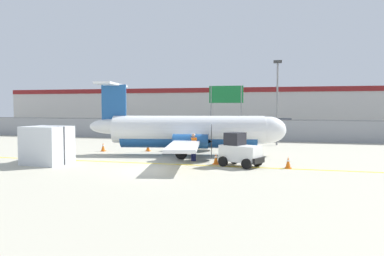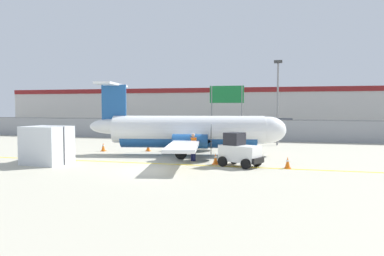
# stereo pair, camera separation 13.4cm
# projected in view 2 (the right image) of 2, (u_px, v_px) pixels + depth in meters

# --- Properties ---
(ground_plane) EXTENTS (140.00, 140.00, 0.01)m
(ground_plane) POSITION_uv_depth(u_px,v_px,m) (172.00, 164.00, 21.61)
(ground_plane) COLOR #B2AD99
(perimeter_fence) EXTENTS (98.00, 0.10, 2.10)m
(perimeter_fence) POSITION_uv_depth(u_px,v_px,m) (221.00, 129.00, 37.01)
(perimeter_fence) COLOR gray
(perimeter_fence) RESTS_ON ground
(parking_lot_strip) EXTENTS (98.00, 17.00, 0.12)m
(parking_lot_strip) POSITION_uv_depth(u_px,v_px,m) (236.00, 132.00, 48.19)
(parking_lot_strip) COLOR #38383A
(parking_lot_strip) RESTS_ON ground
(background_building) EXTENTS (91.00, 8.10, 6.50)m
(background_building) POSITION_uv_depth(u_px,v_px,m) (250.00, 107.00, 65.88)
(background_building) COLOR beige
(background_building) RESTS_ON ground
(commuter_airplane) EXTENTS (13.60, 16.02, 4.92)m
(commuter_airplane) POSITION_uv_depth(u_px,v_px,m) (192.00, 132.00, 25.74)
(commuter_airplane) COLOR white
(commuter_airplane) RESTS_ON ground
(baggage_tug) EXTENTS (2.58, 2.11, 1.88)m
(baggage_tug) POSITION_uv_depth(u_px,v_px,m) (239.00, 151.00, 20.83)
(baggage_tug) COLOR silver
(baggage_tug) RESTS_ON ground
(ground_crew_worker) EXTENTS (0.51, 0.47, 1.70)m
(ground_crew_worker) POSITION_uv_depth(u_px,v_px,m) (193.00, 146.00, 22.85)
(ground_crew_worker) COLOR #191E4C
(ground_crew_worker) RESTS_ON ground
(cargo_container) EXTENTS (2.60, 2.24, 2.20)m
(cargo_container) POSITION_uv_depth(u_px,v_px,m) (47.00, 145.00, 21.67)
(cargo_container) COLOR silver
(cargo_container) RESTS_ON ground
(traffic_cone_near_left) EXTENTS (0.36, 0.36, 0.64)m
(traffic_cone_near_left) POSITION_uv_depth(u_px,v_px,m) (148.00, 147.00, 27.93)
(traffic_cone_near_left) COLOR orange
(traffic_cone_near_left) RESTS_ON ground
(traffic_cone_near_right) EXTENTS (0.36, 0.36, 0.64)m
(traffic_cone_near_right) POSITION_uv_depth(u_px,v_px,m) (103.00, 147.00, 27.92)
(traffic_cone_near_right) COLOR orange
(traffic_cone_near_right) RESTS_ON ground
(traffic_cone_far_left) EXTENTS (0.36, 0.36, 0.64)m
(traffic_cone_far_left) POSITION_uv_depth(u_px,v_px,m) (288.00, 163.00, 20.14)
(traffic_cone_far_left) COLOR orange
(traffic_cone_far_left) RESTS_ON ground
(traffic_cone_far_right) EXTENTS (0.36, 0.36, 0.64)m
(traffic_cone_far_right) POSITION_uv_depth(u_px,v_px,m) (215.00, 159.00, 21.60)
(traffic_cone_far_right) COLOR orange
(traffic_cone_far_right) RESTS_ON ground
(parked_car_0) EXTENTS (4.39, 2.44, 1.58)m
(parked_car_0) POSITION_uv_depth(u_px,v_px,m) (122.00, 124.00, 50.50)
(parked_car_0) COLOR #19662D
(parked_car_0) RESTS_ON parking_lot_strip
(parked_car_1) EXTENTS (4.30, 2.22, 1.58)m
(parked_car_1) POSITION_uv_depth(u_px,v_px,m) (179.00, 123.00, 56.23)
(parked_car_1) COLOR slate
(parked_car_1) RESTS_ON parking_lot_strip
(parked_car_2) EXTENTS (4.26, 2.12, 1.58)m
(parked_car_2) POSITION_uv_depth(u_px,v_px,m) (183.00, 125.00, 48.27)
(parked_car_2) COLOR #B28C19
(parked_car_2) RESTS_ON parking_lot_strip
(parked_car_3) EXTENTS (4.39, 2.43, 1.58)m
(parked_car_3) POSITION_uv_depth(u_px,v_px,m) (225.00, 123.00, 54.88)
(parked_car_3) COLOR gray
(parked_car_3) RESTS_ON parking_lot_strip
(parked_car_4) EXTENTS (4.23, 2.07, 1.58)m
(parked_car_4) POSITION_uv_depth(u_px,v_px,m) (258.00, 124.00, 51.29)
(parked_car_4) COLOR navy
(parked_car_4) RESTS_ON parking_lot_strip
(parked_car_5) EXTENTS (4.36, 2.36, 1.58)m
(parked_car_5) POSITION_uv_depth(u_px,v_px,m) (283.00, 124.00, 51.57)
(parked_car_5) COLOR black
(parked_car_5) RESTS_ON parking_lot_strip
(parked_car_6) EXTENTS (4.23, 2.06, 1.58)m
(parked_car_6) POSITION_uv_depth(u_px,v_px,m) (326.00, 127.00, 45.14)
(parked_car_6) COLOR silver
(parked_car_6) RESTS_ON parking_lot_strip
(parked_car_7) EXTENTS (4.37, 2.39, 1.58)m
(parked_car_7) POSITION_uv_depth(u_px,v_px,m) (369.00, 129.00, 41.26)
(parked_car_7) COLOR navy
(parked_car_7) RESTS_ON parking_lot_strip
(apron_light_pole) EXTENTS (0.70, 0.30, 7.27)m
(apron_light_pole) POSITION_uv_depth(u_px,v_px,m) (278.00, 95.00, 31.97)
(apron_light_pole) COLOR slate
(apron_light_pole) RESTS_ON ground
(highway_sign) EXTENTS (3.60, 0.14, 5.50)m
(highway_sign) POSITION_uv_depth(u_px,v_px,m) (227.00, 99.00, 39.20)
(highway_sign) COLOR slate
(highway_sign) RESTS_ON ground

